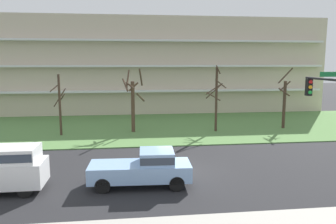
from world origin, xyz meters
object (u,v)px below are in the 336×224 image
(tree_right, at_px, (284,101))
(tree_center, at_px, (216,98))
(tree_left, at_px, (133,101))
(tree_far_left, at_px, (60,104))
(pickup_blue_near_left, at_px, (145,167))

(tree_right, bearing_deg, tree_center, -174.39)
(tree_left, height_order, tree_center, tree_center)
(tree_far_left, xyz_separation_m, tree_left, (6.55, 0.65, 0.14))
(tree_far_left, relative_size, tree_left, 0.92)
(tree_center, height_order, tree_right, tree_center)
(tree_left, xyz_separation_m, tree_right, (14.96, 0.06, -0.29))
(tree_center, relative_size, pickup_blue_near_left, 1.16)
(tree_left, bearing_deg, tree_center, -4.74)
(tree_left, height_order, tree_right, tree_right)
(tree_far_left, height_order, pickup_blue_near_left, tree_far_left)
(tree_left, height_order, pickup_blue_near_left, tree_left)
(tree_far_left, relative_size, tree_center, 0.87)
(tree_left, bearing_deg, pickup_blue_near_left, -88.46)
(tree_center, bearing_deg, tree_right, 5.61)
(tree_far_left, distance_m, tree_left, 6.58)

